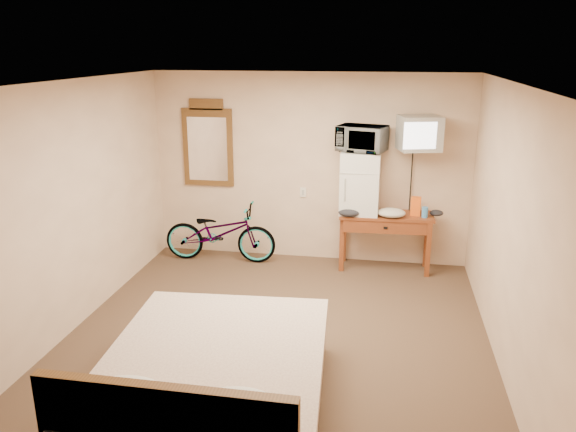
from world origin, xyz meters
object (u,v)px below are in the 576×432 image
object	(u,v)px
crt_television	(419,133)
microwave	(362,139)
wall_mirror	(208,144)
mini_fridge	(360,182)
bed	(211,388)
blue_cup	(425,212)
desk	(386,225)
bicycle	(220,233)

from	to	relation	value
crt_television	microwave	bearing A→B (deg)	177.82
crt_television	wall_mirror	xyz separation A→B (m)	(-2.76, 0.25, -0.26)
mini_fridge	wall_mirror	xyz separation A→B (m)	(-2.07, 0.23, 0.39)
crt_television	bed	distance (m)	4.05
blue_cup	wall_mirror	size ratio (longest dim) A/B	0.11
blue_cup	crt_television	xyz separation A→B (m)	(-0.13, 0.06, 0.98)
crt_television	wall_mirror	distance (m)	2.79
mini_fridge	bed	world-z (taller)	mini_fridge
desk	blue_cup	world-z (taller)	blue_cup
bed	wall_mirror	bearing A→B (deg)	107.40
bicycle	blue_cup	bearing A→B (deg)	-91.74
bed	bicycle	bearing A→B (deg)	105.39
desk	bed	xyz separation A→B (m)	(-1.28, -3.37, -0.32)
blue_cup	crt_television	distance (m)	0.99
desk	mini_fridge	distance (m)	0.64
desk	microwave	xyz separation A→B (m)	(-0.35, 0.04, 1.09)
microwave	desk	bearing A→B (deg)	9.10
desk	blue_cup	xyz separation A→B (m)	(0.47, -0.04, 0.20)
microwave	crt_television	world-z (taller)	crt_television
crt_television	bed	world-z (taller)	crt_television
desk	blue_cup	bearing A→B (deg)	-4.86
blue_cup	crt_television	bearing A→B (deg)	156.23
mini_fridge	blue_cup	bearing A→B (deg)	-5.82
microwave	wall_mirror	bearing A→B (deg)	-169.94
bicycle	microwave	bearing A→B (deg)	-89.01
mini_fridge	bicycle	distance (m)	2.00
mini_fridge	wall_mirror	bearing A→B (deg)	173.80
desk	crt_television	xyz separation A→B (m)	(0.34, 0.02, 1.18)
wall_mirror	bicycle	size ratio (longest dim) A/B	0.78
wall_mirror	microwave	bearing A→B (deg)	-6.19
wall_mirror	bed	world-z (taller)	wall_mirror
wall_mirror	desk	bearing A→B (deg)	-6.33
bicycle	wall_mirror	bearing A→B (deg)	33.12
mini_fridge	bed	bearing A→B (deg)	-105.29
mini_fridge	blue_cup	world-z (taller)	mini_fridge
microwave	bed	world-z (taller)	microwave
crt_television	bicycle	bearing A→B (deg)	-178.37
desk	wall_mirror	size ratio (longest dim) A/B	1.03
desk	microwave	world-z (taller)	microwave
blue_cup	wall_mirror	xyz separation A→B (m)	(-2.89, 0.31, 0.72)
mini_fridge	blue_cup	xyz separation A→B (m)	(0.82, -0.08, -0.33)
blue_cup	wall_mirror	bearing A→B (deg)	173.91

